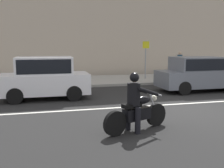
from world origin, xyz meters
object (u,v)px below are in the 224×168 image
Objects in this scene: parked_sedan_slate_gray at (199,74)px; pedestrian_bystander at (180,63)px; motorcycle_with_rider_black_leather at (136,107)px; parked_hatchback_white at (45,77)px; street_sign_post at (146,56)px.

pedestrian_bystander reaches higher than parked_sedan_slate_gray.
parked_hatchback_white is (-2.38, 4.97, 0.29)m from motorcycle_with_rider_black_leather.
parked_sedan_slate_gray is 2.46× the size of pedestrian_bystander.
parked_hatchback_white reaches higher than parked_sedan_slate_gray.
parked_hatchback_white is at bearing -154.43° from pedestrian_bystander.
pedestrian_bystander is (6.22, 9.08, 0.52)m from motorcycle_with_rider_black_leather.
parked_sedan_slate_gray is at bearing 44.80° from motorcycle_with_rider_black_leather.
street_sign_post is (6.30, 4.37, 0.69)m from parked_hatchback_white.
motorcycle_with_rider_black_leather is 0.54× the size of parked_hatchback_white.
motorcycle_with_rider_black_leather is at bearing -124.42° from pedestrian_bystander.
parked_sedan_slate_gray is at bearing -74.50° from street_sign_post.
parked_sedan_slate_gray is 1.77× the size of street_sign_post.
parked_sedan_slate_gray is 1.16× the size of parked_hatchback_white.
pedestrian_bystander is at bearing 25.57° from parked_hatchback_white.
street_sign_post reaches higher than parked_sedan_slate_gray.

